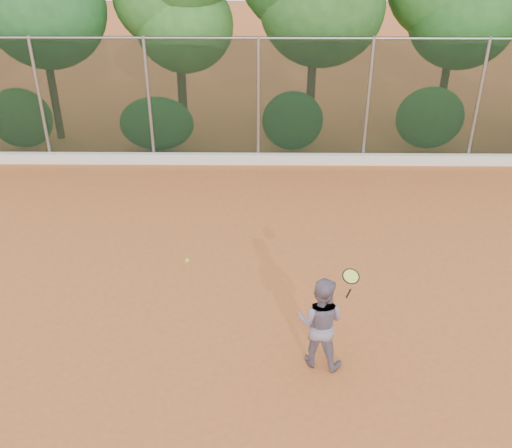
{
  "coord_description": "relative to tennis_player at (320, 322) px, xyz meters",
  "views": [
    {
      "loc": [
        0.1,
        -8.27,
        6.38
      ],
      "look_at": [
        0.0,
        1.0,
        1.25
      ],
      "focal_mm": 40.0,
      "sensor_mm": 36.0,
      "label": 1
    }
  ],
  "objects": [
    {
      "name": "tennis_player",
      "position": [
        0.0,
        0.0,
        0.0
      ],
      "size": [
        0.92,
        0.81,
        1.59
      ],
      "primitive_type": "imported",
      "rotation": [
        0.0,
        0.0,
        2.83
      ],
      "color": "slate",
      "rests_on": "ground"
    },
    {
      "name": "ground",
      "position": [
        -1.02,
        1.31,
        -0.79
      ],
      "size": [
        80.0,
        80.0,
        0.0
      ],
      "primitive_type": "plane",
      "color": "#B15B29",
      "rests_on": "ground"
    },
    {
      "name": "tennis_racket",
      "position": [
        0.39,
        -0.08,
        0.88
      ],
      "size": [
        0.3,
        0.28,
        0.55
      ],
      "color": "black",
      "rests_on": "ground"
    },
    {
      "name": "concrete_curb",
      "position": [
        -1.02,
        8.13,
        -0.64
      ],
      "size": [
        24.0,
        0.2,
        0.3
      ],
      "primitive_type": "cube",
      "color": "silver",
      "rests_on": "ground"
    },
    {
      "name": "chainlink_fence",
      "position": [
        -1.02,
        8.31,
        1.06
      ],
      "size": [
        24.09,
        0.09,
        3.5
      ],
      "color": "black",
      "rests_on": "ground"
    },
    {
      "name": "tennis_ball_in_flight",
      "position": [
        -2.01,
        0.12,
        1.04
      ],
      "size": [
        0.07,
        0.07,
        0.07
      ],
      "color": "#A6CA2E",
      "rests_on": "ground"
    }
  ]
}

